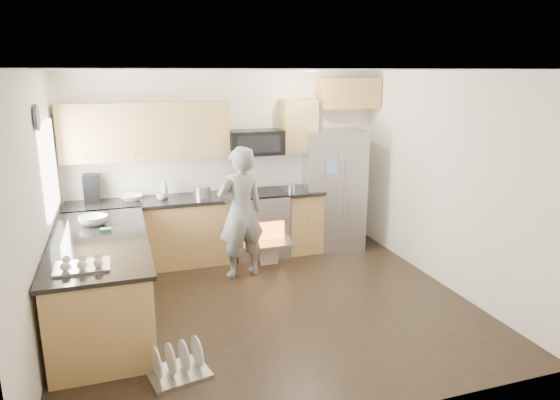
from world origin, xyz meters
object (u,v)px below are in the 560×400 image
object	(u,v)px
refrigerator	(333,189)
person	(241,213)
dish_rack	(178,366)
stove_range	(258,209)

from	to	relation	value
refrigerator	person	bearing A→B (deg)	-146.18
person	refrigerator	bearing A→B (deg)	-166.79
refrigerator	dish_rack	xyz separation A→B (m)	(-2.65, -2.68, -0.80)
person	dish_rack	distance (m)	2.38
stove_range	dish_rack	bearing A→B (deg)	-119.14
stove_range	person	xyz separation A→B (m)	(-0.42, -0.69, 0.17)
stove_range	dish_rack	world-z (taller)	stove_range
refrigerator	person	xyz separation A→B (m)	(-1.58, -0.70, -0.03)
stove_range	refrigerator	xyz separation A→B (m)	(1.16, 0.01, 0.21)
refrigerator	person	size ratio (longest dim) A/B	1.04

